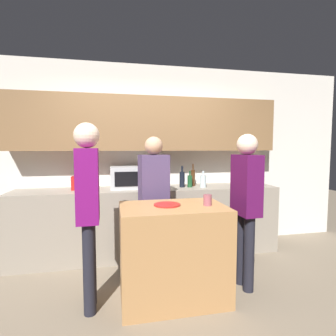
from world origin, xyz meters
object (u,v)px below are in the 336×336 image
bottle_3 (203,181)px  person_left (88,200)px  microwave (130,177)px  potted_plant (249,171)px  bottle_0 (182,179)px  plate_on_island (167,205)px  bottle_2 (193,178)px  toaster (82,183)px  bottle_1 (190,181)px  person_right (246,198)px  cup_0 (208,200)px  person_center (154,192)px

bottle_3 → person_left: 1.81m
microwave → potted_plant: (1.80, 0.00, 0.05)m
bottle_0 → plate_on_island: bearing=-111.9°
bottle_2 → bottle_3: bearing=-54.3°
microwave → bottle_2: bottle_2 is taller
toaster → bottle_0: 1.36m
bottle_2 → plate_on_island: (-0.62, -1.16, -0.12)m
bottle_1 → plate_on_island: 1.20m
potted_plant → person_right: 1.32m
potted_plant → bottle_3: bearing=-170.3°
bottle_1 → bottle_2: (0.08, 0.10, 0.04)m
plate_on_island → potted_plant: bearing=37.4°
bottle_1 → cup_0: bottle_1 is taller
cup_0 → bottle_0: bearing=87.7°
person_right → person_center: bearing=55.3°
toaster → plate_on_island: (0.93, -1.15, -0.09)m
person_right → bottle_3: bearing=4.1°
bottle_1 → person_left: (-1.28, -1.12, 0.00)m
bottle_2 → bottle_0: bearing=-157.5°
bottle_3 → plate_on_island: size_ratio=0.90×
toaster → person_center: (0.88, -0.58, -0.06)m
bottle_2 → person_left: person_left is taller
bottle_1 → person_left: bearing=-138.9°
toaster → person_right: size_ratio=0.16×
bottle_0 → cup_0: bearing=-92.3°
person_center → toaster: bearing=-43.1°
bottle_0 → plate_on_island: (-0.44, -1.09, -0.11)m
bottle_2 → cup_0: bottle_2 is taller
toaster → bottle_0: bearing=-2.7°
microwave → bottle_3: (1.02, -0.13, -0.06)m
microwave → person_left: 1.28m
person_left → bottle_2: bearing=130.0°
bottle_2 → bottle_1: bearing=-127.6°
toaster → potted_plant: size_ratio=0.66×
potted_plant → bottle_0: bearing=-176.6°
bottle_1 → bottle_3: (0.18, -0.05, 0.00)m
potted_plant → microwave: bearing=-180.0°
microwave → cup_0: size_ratio=4.88×
bottle_0 → person_left: person_left is taller
person_right → bottle_0: bearing=18.1°
bottle_1 → person_right: size_ratio=0.14×
bottle_1 → person_right: person_right is taller
microwave → bottle_2: (0.91, 0.01, -0.03)m
potted_plant → bottle_1: 0.97m
bottle_0 → plate_on_island: 1.18m
bottle_0 → bottle_1: bottle_0 is taller
plate_on_island → bottle_3: bearing=54.5°
toaster → microwave: bearing=-0.1°
microwave → plate_on_island: size_ratio=2.00×
cup_0 → bottle_2: bearing=79.5°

